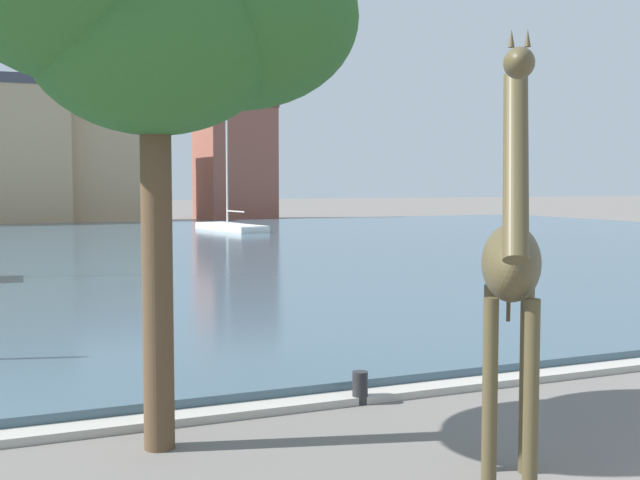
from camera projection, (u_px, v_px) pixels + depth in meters
harbor_water at (147, 251)px, 38.93m from camera, size 82.15×54.48×0.26m
quay_edge_coping at (495, 381)px, 13.85m from camera, size 82.15×0.50×0.12m
giraffe_statue at (511, 272)px, 8.86m from camera, size 1.91×2.43×4.76m
sailboat_white at (226, 228)px, 54.26m from camera, size 2.96×8.30×9.56m
shade_tree at (164, 19)px, 10.24m from camera, size 5.08×3.31×6.80m
mooring_bollard at (360, 388)px, 12.65m from camera, size 0.24×0.24×0.50m
townhouse_wide_warehouse at (14, 151)px, 65.19m from camera, size 8.27×5.81×11.67m
townhouse_corner_house at (106, 164)px, 69.82m from camera, size 7.37×6.07×9.76m
townhouse_tall_gabled at (234, 160)px, 73.86m from camera, size 6.03×6.94×10.64m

